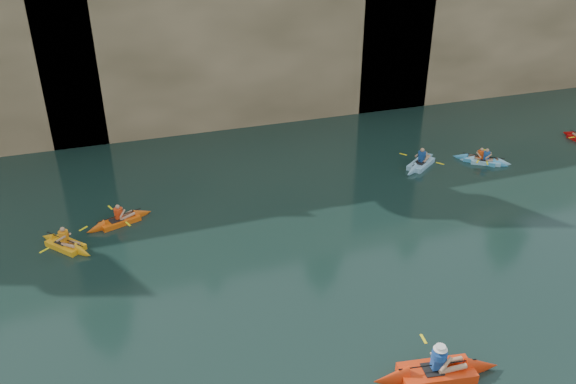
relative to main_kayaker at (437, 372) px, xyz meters
name	(u,v)px	position (x,y,z in m)	size (l,w,h in m)	color
ground	(399,371)	(-0.91, 0.56, -0.19)	(160.00, 160.00, 0.00)	black
cliff	(193,8)	(-0.91, 30.56, 5.81)	(70.00, 16.00, 12.00)	tan
cliff_slab_center	(250,30)	(1.09, 23.16, 5.51)	(24.00, 2.40, 11.40)	tan
cliff_slab_east	(521,23)	(21.09, 23.16, 4.73)	(26.00, 2.40, 9.84)	tan
sea_cave_center	(158,109)	(-4.91, 22.51, 1.41)	(3.50, 1.00, 3.20)	black
sea_cave_east	(371,77)	(9.09, 22.51, 2.06)	(5.00, 1.00, 4.50)	black
main_kayaker	(437,372)	(0.00, 0.00, 0.00)	(3.97, 2.58, 1.45)	red
kayaker_orange	(120,221)	(-8.06, 12.30, -0.05)	(3.05, 2.16, 1.14)	#EC5C0E
kayaker_ltblue_near	(485,161)	(10.98, 12.39, -0.06)	(2.59, 2.00, 1.05)	#8ECFEE
kayaker_yellow	(66,244)	(-10.27, 11.02, -0.04)	(2.40, 2.68, 1.18)	#F2A514
kayaker_ltblue_mid	(421,163)	(7.51, 13.23, -0.03)	(3.18, 2.55, 1.28)	#89C5E5
kayaker_blue_east	(480,160)	(10.79, 12.60, -0.06)	(2.46, 2.59, 1.04)	#40A4DB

